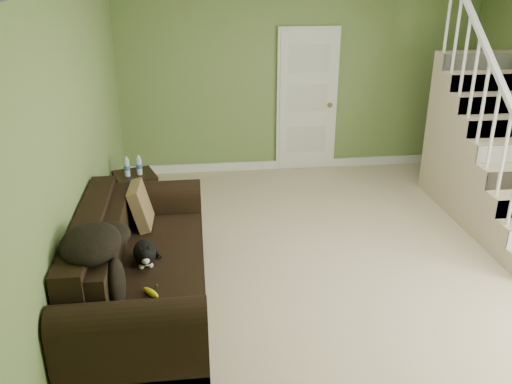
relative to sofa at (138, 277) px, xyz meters
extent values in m
cube|color=#C5B48E|center=(2.02, 0.68, -0.35)|extent=(5.00, 5.50, 0.01)
cube|color=olive|center=(2.02, 3.43, 0.95)|extent=(5.00, 0.04, 2.60)
cube|color=olive|center=(-0.48, 0.68, 0.95)|extent=(0.04, 5.50, 2.60)
cube|color=white|center=(2.02, 3.40, -0.29)|extent=(5.00, 0.04, 0.12)
cube|color=white|center=(-0.45, 0.68, -0.29)|extent=(0.04, 5.50, 0.12)
cube|color=white|center=(2.12, 3.40, 0.66)|extent=(0.86, 0.05, 2.02)
cube|color=white|center=(2.12, 3.38, 0.65)|extent=(0.78, 0.04, 1.96)
sphere|color=olive|center=(2.44, 3.33, 0.60)|extent=(0.07, 0.07, 0.07)
cylinder|color=white|center=(3.57, 0.76, 0.70)|extent=(0.04, 0.04, 0.90)
cylinder|color=white|center=(3.57, 1.03, 0.90)|extent=(0.04, 0.04, 0.90)
cube|color=#C5B48E|center=(4.02, 1.30, 0.15)|extent=(1.00, 0.27, 1.00)
cylinder|color=white|center=(3.57, 1.30, 1.10)|extent=(0.04, 0.04, 0.90)
cube|color=#C5B48E|center=(4.02, 1.57, 0.25)|extent=(1.00, 0.27, 1.20)
cylinder|color=white|center=(3.57, 1.57, 1.30)|extent=(0.04, 0.04, 0.90)
cube|color=#C5B48E|center=(4.02, 1.84, 0.35)|extent=(1.00, 0.27, 1.40)
cylinder|color=white|center=(3.57, 1.84, 1.50)|extent=(0.04, 0.04, 0.90)
cube|color=#C5B48E|center=(4.02, 2.11, 0.45)|extent=(1.00, 0.27, 1.60)
cylinder|color=white|center=(3.57, 2.11, 1.70)|extent=(0.04, 0.04, 0.90)
cube|color=#C5B48E|center=(4.02, 2.38, 0.55)|extent=(1.00, 0.27, 1.80)
cylinder|color=white|center=(3.57, 2.38, 1.90)|extent=(0.04, 0.04, 0.90)
cube|color=white|center=(3.57, 1.30, 1.55)|extent=(0.06, 2.46, 1.84)
cube|color=black|center=(0.05, 0.00, -0.22)|extent=(1.02, 2.36, 0.27)
cube|color=black|center=(0.16, 0.00, 0.03)|extent=(0.77, 1.78, 0.24)
cube|color=black|center=(0.05, -1.04, -0.02)|extent=(1.02, 0.27, 0.66)
cube|color=black|center=(0.05, 1.04, -0.02)|extent=(1.02, 0.27, 0.66)
cylinder|color=black|center=(0.05, -1.04, 0.31)|extent=(1.02, 0.27, 0.27)
cylinder|color=black|center=(0.05, 1.04, 0.31)|extent=(1.02, 0.27, 0.27)
cube|color=black|center=(-0.35, 0.00, 0.24)|extent=(0.21, 1.82, 0.67)
cube|color=black|center=(-0.18, 0.00, 0.33)|extent=(0.15, 1.76, 0.37)
cube|color=black|center=(-0.19, 1.99, -0.09)|extent=(0.56, 0.56, 0.54)
cylinder|color=silver|center=(-0.26, 1.93, 0.28)|extent=(0.06, 0.06, 0.20)
cylinder|color=#2F62B8|center=(-0.26, 1.93, 0.28)|extent=(0.07, 0.07, 0.05)
cylinder|color=white|center=(-0.26, 1.93, 0.40)|extent=(0.03, 0.03, 0.03)
cylinder|color=silver|center=(-0.13, 1.97, 0.28)|extent=(0.06, 0.06, 0.20)
cylinder|color=#2F62B8|center=(-0.13, 1.97, 0.28)|extent=(0.07, 0.07, 0.05)
cylinder|color=white|center=(-0.13, 1.97, 0.40)|extent=(0.03, 0.03, 0.03)
ellipsoid|color=black|center=(0.07, -0.01, 0.24)|extent=(0.23, 0.35, 0.18)
ellipsoid|color=white|center=(0.07, -0.08, 0.21)|extent=(0.12, 0.15, 0.09)
sphere|color=black|center=(0.07, -0.18, 0.30)|extent=(0.13, 0.13, 0.12)
ellipsoid|color=white|center=(0.07, -0.23, 0.28)|extent=(0.07, 0.06, 0.06)
cone|color=black|center=(0.04, -0.17, 0.36)|extent=(0.05, 0.05, 0.05)
cone|color=black|center=(0.11, -0.17, 0.36)|extent=(0.05, 0.05, 0.05)
cylinder|color=black|center=(0.16, 0.12, 0.17)|extent=(0.12, 0.24, 0.03)
ellipsoid|color=yellow|center=(0.15, -0.52, 0.17)|extent=(0.15, 0.16, 0.05)
cube|color=#47331C|center=(0.00, 0.69, 0.35)|extent=(0.21, 0.41, 0.42)
ellipsoid|color=black|center=(-0.24, -0.51, 0.61)|extent=(0.44, 0.57, 0.23)
camera|label=1|loc=(0.53, -4.01, 2.43)|focal=38.00mm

